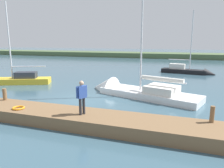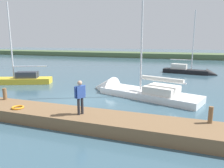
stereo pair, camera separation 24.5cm
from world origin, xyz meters
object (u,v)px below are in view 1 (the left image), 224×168
object	(u,v)px
sailboat_inner_slip	(11,82)
person_on_dock	(82,95)
sailboat_near_dock	(189,72)
mooring_post_near	(212,114)
mooring_post_far	(5,94)
sailboat_outer_mooring	(130,92)
life_ring_buoy	(18,108)

from	to	relation	value
sailboat_inner_slip	person_on_dock	xyz separation A→B (m)	(-11.69, 7.56, 1.41)
sailboat_near_dock	mooring_post_near	bearing A→B (deg)	-78.05
mooring_post_far	sailboat_outer_mooring	bearing A→B (deg)	-136.02
mooring_post_near	sailboat_inner_slip	bearing A→B (deg)	-20.60
sailboat_outer_mooring	sailboat_near_dock	world-z (taller)	sailboat_outer_mooring
mooring_post_near	person_on_dock	xyz separation A→B (m)	(6.06, 0.89, 0.62)
mooring_post_far	sailboat_inner_slip	world-z (taller)	sailboat_inner_slip
mooring_post_near	sailboat_near_dock	bearing A→B (deg)	-88.40
life_ring_buoy	person_on_dock	size ratio (longest dim) A/B	0.38
sailboat_outer_mooring	mooring_post_far	bearing A→B (deg)	62.27
life_ring_buoy	sailboat_outer_mooring	distance (m)	8.70
life_ring_buoy	person_on_dock	bearing A→B (deg)	-175.53
sailboat_outer_mooring	person_on_dock	world-z (taller)	sailboat_outer_mooring
sailboat_near_dock	person_on_dock	bearing A→B (deg)	-94.66
life_ring_buoy	person_on_dock	distance (m)	3.84
sailboat_outer_mooring	person_on_dock	distance (m)	7.35
mooring_post_far	person_on_dock	size ratio (longest dim) A/B	0.42
mooring_post_near	person_on_dock	size ratio (longest dim) A/B	0.44
sailboat_near_dock	life_ring_buoy	bearing A→B (deg)	-103.52
sailboat_near_dock	sailboat_inner_slip	distance (m)	21.54
life_ring_buoy	sailboat_near_dock	world-z (taller)	sailboat_near_dock
sailboat_near_dock	sailboat_inner_slip	bearing A→B (deg)	-132.61
sailboat_near_dock	sailboat_inner_slip	world-z (taller)	sailboat_near_dock
life_ring_buoy	sailboat_outer_mooring	world-z (taller)	sailboat_outer_mooring
mooring_post_far	sailboat_outer_mooring	world-z (taller)	sailboat_outer_mooring
mooring_post_near	sailboat_inner_slip	world-z (taller)	sailboat_inner_slip
person_on_dock	mooring_post_far	bearing A→B (deg)	-161.04
mooring_post_near	sailboat_inner_slip	size ratio (longest dim) A/B	0.09
sailboat_near_dock	person_on_dock	distance (m)	21.30
sailboat_outer_mooring	sailboat_near_dock	bearing A→B (deg)	-91.34
sailboat_outer_mooring	sailboat_near_dock	distance (m)	14.18
mooring_post_far	person_on_dock	distance (m)	5.87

